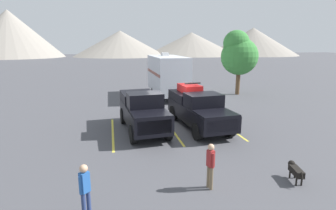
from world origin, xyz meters
The scene contains 12 objects.
ground_plane centered at (0.00, 0.00, 0.00)m, with size 240.00×240.00×0.00m, color #47474C.
pickup_truck_a centered at (-1.62, -0.03, 1.16)m, with size 2.43×5.41×2.25m.
pickup_truck_b centered at (1.62, 0.04, 1.16)m, with size 2.53×5.90×2.49m.
lot_stripe_a centered at (-3.31, -0.21, 0.00)m, with size 0.12×5.50×0.01m, color gold.
lot_stripe_b centered at (0.00, -0.21, 0.00)m, with size 0.12×5.50×0.01m, color gold.
lot_stripe_c centered at (3.31, -0.21, 0.00)m, with size 0.12×5.50×0.01m, color gold.
camper_trailer_a centered at (1.75, 9.27, 2.10)m, with size 2.66×8.02×3.99m.
person_a centered at (-0.17, -6.74, 0.92)m, with size 0.24×0.34×1.59m.
person_b centered at (-4.10, -7.53, 0.94)m, with size 0.30×0.30×1.62m.
dog centered at (2.99, -6.86, 0.41)m, with size 0.44×1.01×0.62m.
tree_a centered at (8.57, 9.11, 3.91)m, with size 3.47×3.47×6.05m.
mountain_ridge centered at (-6.06, 95.13, 5.85)m, with size 160.23×45.94×16.63m.
Camera 1 is at (-3.26, -14.45, 4.78)m, focal length 28.54 mm.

